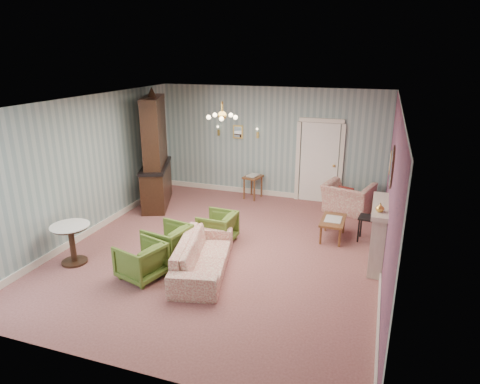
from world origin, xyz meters
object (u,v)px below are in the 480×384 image
(pedestal_table, at_px, (72,244))
(side_table_black, at_px, (367,229))
(olive_chair_c, at_px, (217,226))
(coffee_table, at_px, (332,229))
(olive_chair_b, at_px, (168,241))
(olive_chair_a, at_px, (141,259))
(fireplace, at_px, (378,234))
(dresser, at_px, (154,149))
(wingback_chair, at_px, (348,193))
(sofa_chintz, at_px, (203,250))

(pedestal_table, bearing_deg, side_table_black, 28.17)
(olive_chair_c, height_order, coffee_table, olive_chair_c)
(coffee_table, distance_m, side_table_black, 0.69)
(olive_chair_b, xyz_separation_m, coffee_table, (2.83, 1.92, -0.15))
(olive_chair_a, bearing_deg, fireplace, 132.50)
(olive_chair_a, height_order, dresser, dresser)
(wingback_chair, height_order, side_table_black, wingback_chair)
(fireplace, relative_size, pedestal_table, 1.84)
(sofa_chintz, distance_m, side_table_black, 3.50)
(fireplace, relative_size, side_table_black, 2.61)
(dresser, bearing_deg, olive_chair_c, -56.41)
(olive_chair_b, xyz_separation_m, olive_chair_c, (0.61, 0.99, -0.02))
(olive_chair_b, distance_m, coffee_table, 3.42)
(olive_chair_a, xyz_separation_m, olive_chair_c, (0.71, 1.77, -0.01))
(olive_chair_c, distance_m, wingback_chair, 3.54)
(olive_chair_c, distance_m, fireplace, 3.12)
(olive_chair_a, bearing_deg, dresser, -138.47)
(coffee_table, bearing_deg, pedestal_table, -149.15)
(fireplace, bearing_deg, olive_chair_c, -178.08)
(wingback_chair, xyz_separation_m, coffee_table, (-0.16, -1.70, -0.26))
(side_table_black, bearing_deg, sofa_chintz, -140.40)
(olive_chair_a, height_order, olive_chair_b, olive_chair_b)
(olive_chair_b, distance_m, dresser, 3.26)
(olive_chair_a, distance_m, olive_chair_c, 1.91)
(olive_chair_c, height_order, dresser, dresser)
(olive_chair_a, xyz_separation_m, sofa_chintz, (0.91, 0.56, 0.05))
(olive_chair_a, bearing_deg, olive_chair_b, -170.74)
(olive_chair_a, relative_size, sofa_chintz, 0.34)
(dresser, bearing_deg, coffee_table, -29.93)
(wingback_chair, bearing_deg, dresser, 28.34)
(olive_chair_c, relative_size, coffee_table, 0.82)
(olive_chair_a, distance_m, fireplace, 4.26)
(olive_chair_a, xyz_separation_m, pedestal_table, (-1.48, 0.06, 0.02))
(dresser, bearing_deg, side_table_black, -27.81)
(olive_chair_c, distance_m, pedestal_table, 2.78)
(sofa_chintz, bearing_deg, olive_chair_b, 62.27)
(side_table_black, xyz_separation_m, pedestal_table, (-5.09, -2.73, 0.11))
(fireplace, distance_m, pedestal_table, 5.61)
(side_table_black, bearing_deg, olive_chair_c, -160.60)
(olive_chair_a, distance_m, pedestal_table, 1.48)
(sofa_chintz, bearing_deg, olive_chair_c, -3.20)
(olive_chair_c, bearing_deg, wingback_chair, 140.90)
(sofa_chintz, height_order, dresser, dresser)
(olive_chair_a, height_order, sofa_chintz, sofa_chintz)
(olive_chair_c, height_order, pedestal_table, pedestal_table)
(olive_chair_a, bearing_deg, sofa_chintz, 137.85)
(fireplace, distance_m, coffee_table, 1.27)
(sofa_chintz, distance_m, coffee_table, 2.94)
(sofa_chintz, relative_size, wingback_chair, 1.89)
(olive_chair_a, height_order, side_table_black, olive_chair_a)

